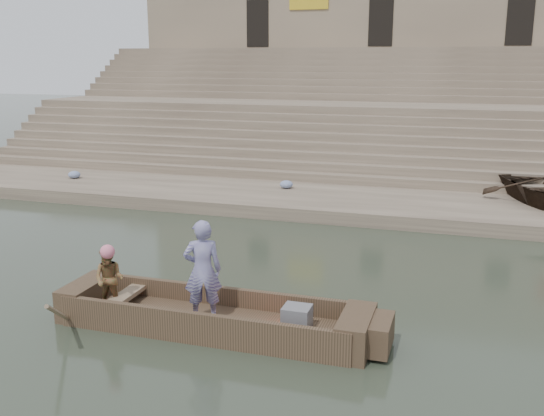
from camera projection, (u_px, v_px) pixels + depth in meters
The scene contains 12 objects.
ground at pixel (299, 305), 12.06m from camera, with size 120.00×120.00×0.00m, color #2D3729.
lower_landing at pixel (366, 205), 19.43m from camera, with size 32.00×4.00×0.40m, color gray.
mid_landing at pixel (395, 138), 26.10m from camera, with size 32.00×3.00×2.80m, color gray.
upper_landing at pixel (412, 99), 32.31m from camera, with size 32.00×3.00×5.20m, color gray.
ghat_steps at pixel (400, 125), 27.57m from camera, with size 32.00×11.00×5.20m.
building_wall at pixel (421, 41), 35.31m from camera, with size 32.00×5.07×11.20m.
main_rowboat at pixel (212, 323), 10.95m from camera, with size 5.00×1.30×0.22m, color brown.
rowboat_trim at pixel (223, 315), 10.83m from camera, with size 6.04×2.63×1.82m.
standing_man at pixel (203, 270), 10.64m from camera, with size 0.65×0.43×1.79m, color navy.
rowing_man at pixel (109, 279), 11.16m from camera, with size 0.56×0.43×1.15m, color #25702E.
television at pixel (296, 318), 10.42m from camera, with size 0.46×0.42×0.40m.
cloth_bundles at pixel (313, 191), 19.92m from camera, with size 19.54×1.95×0.26m.
Camera 1 is at (2.91, -10.92, 4.66)m, focal length 41.02 mm.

